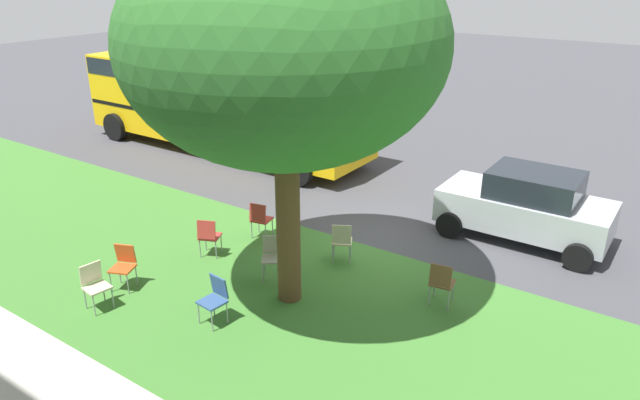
{
  "coord_description": "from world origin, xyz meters",
  "views": [
    {
      "loc": [
        -5.69,
        10.5,
        5.95
      ],
      "look_at": [
        0.98,
        0.72,
        1.07
      ],
      "focal_mm": 32.8,
      "sensor_mm": 36.0,
      "label": 1
    }
  ],
  "objects_px": {
    "school_bus": "(221,99)",
    "chair_0": "(260,218)",
    "chair_5": "(124,263)",
    "parked_car": "(527,205)",
    "chair_1": "(95,283)",
    "chair_3": "(441,281)",
    "street_tree": "(284,46)",
    "chair_4": "(215,296)",
    "chair_6": "(272,254)",
    "chair_2": "(209,235)",
    "chair_7": "(342,239)"
  },
  "relations": [
    {
      "from": "chair_2",
      "to": "chair_5",
      "type": "bearing_deg",
      "value": 76.07
    },
    {
      "from": "chair_3",
      "to": "parked_car",
      "type": "relative_size",
      "value": 0.24
    },
    {
      "from": "chair_0",
      "to": "school_bus",
      "type": "xyz_separation_m",
      "value": [
        5.31,
        -4.49,
        1.24
      ]
    },
    {
      "from": "chair_0",
      "to": "chair_4",
      "type": "distance_m",
      "value": 3.39
    },
    {
      "from": "chair_1",
      "to": "chair_5",
      "type": "height_order",
      "value": "same"
    },
    {
      "from": "street_tree",
      "to": "school_bus",
      "type": "xyz_separation_m",
      "value": [
        7.4,
        -6.16,
        -2.91
      ]
    },
    {
      "from": "chair_2",
      "to": "chair_1",
      "type": "bearing_deg",
      "value": 83.64
    },
    {
      "from": "street_tree",
      "to": "parked_car",
      "type": "xyz_separation_m",
      "value": [
        -2.89,
        -5.03,
        -3.83
      ]
    },
    {
      "from": "chair_7",
      "to": "parked_car",
      "type": "height_order",
      "value": "parked_car"
    },
    {
      "from": "chair_6",
      "to": "parked_car",
      "type": "height_order",
      "value": "parked_car"
    },
    {
      "from": "street_tree",
      "to": "chair_1",
      "type": "distance_m",
      "value": 5.45
    },
    {
      "from": "chair_0",
      "to": "chair_6",
      "type": "height_order",
      "value": "same"
    },
    {
      "from": "chair_1",
      "to": "chair_7",
      "type": "relative_size",
      "value": 1.0
    },
    {
      "from": "chair_4",
      "to": "school_bus",
      "type": "distance_m",
      "value": 10.24
    },
    {
      "from": "chair_3",
      "to": "chair_6",
      "type": "height_order",
      "value": "same"
    },
    {
      "from": "street_tree",
      "to": "chair_3",
      "type": "bearing_deg",
      "value": -151.25
    },
    {
      "from": "chair_6",
      "to": "chair_2",
      "type": "bearing_deg",
      "value": 2.85
    },
    {
      "from": "school_bus",
      "to": "chair_0",
      "type": "bearing_deg",
      "value": 139.76
    },
    {
      "from": "chair_6",
      "to": "parked_car",
      "type": "relative_size",
      "value": 0.24
    },
    {
      "from": "chair_0",
      "to": "school_bus",
      "type": "relative_size",
      "value": 0.08
    },
    {
      "from": "chair_6",
      "to": "parked_car",
      "type": "bearing_deg",
      "value": -128.53
    },
    {
      "from": "chair_5",
      "to": "chair_6",
      "type": "relative_size",
      "value": 1.0
    },
    {
      "from": "chair_1",
      "to": "chair_6",
      "type": "relative_size",
      "value": 1.0
    },
    {
      "from": "chair_2",
      "to": "chair_4",
      "type": "relative_size",
      "value": 1.0
    },
    {
      "from": "chair_1",
      "to": "parked_car",
      "type": "relative_size",
      "value": 0.24
    },
    {
      "from": "chair_0",
      "to": "chair_3",
      "type": "height_order",
      "value": "same"
    },
    {
      "from": "chair_7",
      "to": "school_bus",
      "type": "distance_m",
      "value": 8.73
    },
    {
      "from": "chair_2",
      "to": "chair_6",
      "type": "bearing_deg",
      "value": -177.15
    },
    {
      "from": "chair_1",
      "to": "chair_5",
      "type": "distance_m",
      "value": 0.79
    },
    {
      "from": "chair_1",
      "to": "chair_6",
      "type": "distance_m",
      "value": 3.34
    },
    {
      "from": "street_tree",
      "to": "chair_2",
      "type": "distance_m",
      "value": 4.82
    },
    {
      "from": "chair_2",
      "to": "parked_car",
      "type": "bearing_deg",
      "value": -138.77
    },
    {
      "from": "chair_5",
      "to": "school_bus",
      "type": "bearing_deg",
      "value": -59.46
    },
    {
      "from": "parked_car",
      "to": "school_bus",
      "type": "relative_size",
      "value": 0.36
    },
    {
      "from": "street_tree",
      "to": "chair_7",
      "type": "xyz_separation_m",
      "value": [
        -0.04,
        -1.77,
        -4.15
      ]
    },
    {
      "from": "street_tree",
      "to": "chair_4",
      "type": "xyz_separation_m",
      "value": [
        0.59,
        1.37,
        -4.15
      ]
    },
    {
      "from": "chair_0",
      "to": "chair_3",
      "type": "distance_m",
      "value": 4.56
    },
    {
      "from": "chair_6",
      "to": "chair_7",
      "type": "xyz_separation_m",
      "value": [
        -0.8,
        -1.33,
        0.0
      ]
    },
    {
      "from": "chair_3",
      "to": "school_bus",
      "type": "distance_m",
      "value": 11.04
    },
    {
      "from": "street_tree",
      "to": "chair_0",
      "type": "xyz_separation_m",
      "value": [
        2.09,
        -1.67,
        -4.15
      ]
    },
    {
      "from": "chair_7",
      "to": "street_tree",
      "type": "bearing_deg",
      "value": 88.7
    },
    {
      "from": "street_tree",
      "to": "chair_2",
      "type": "bearing_deg",
      "value": -8.44
    },
    {
      "from": "chair_6",
      "to": "school_bus",
      "type": "height_order",
      "value": "school_bus"
    },
    {
      "from": "chair_3",
      "to": "chair_4",
      "type": "bearing_deg",
      "value": 41.79
    },
    {
      "from": "street_tree",
      "to": "chair_4",
      "type": "distance_m",
      "value": 4.41
    },
    {
      "from": "chair_1",
      "to": "chair_3",
      "type": "bearing_deg",
      "value": -145.15
    },
    {
      "from": "school_bus",
      "to": "chair_2",
      "type": "bearing_deg",
      "value": 130.59
    },
    {
      "from": "chair_2",
      "to": "chair_3",
      "type": "height_order",
      "value": "same"
    },
    {
      "from": "chair_3",
      "to": "chair_5",
      "type": "xyz_separation_m",
      "value": [
        5.35,
        2.84,
        0.0
      ]
    },
    {
      "from": "chair_0",
      "to": "chair_1",
      "type": "relative_size",
      "value": 1.0
    }
  ]
}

